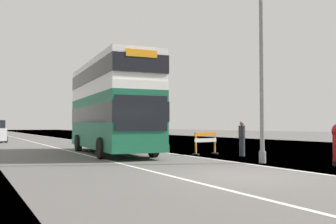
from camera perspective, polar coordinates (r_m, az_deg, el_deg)
name	(u,v)px	position (r m, az deg, el deg)	size (l,w,h in m)	color
ground	(256,176)	(12.60, 12.89, -9.25)	(140.00, 280.00, 0.10)	#565451
double_decker_bus	(111,105)	(21.47, -8.38, 1.00)	(3.41, 10.30, 5.02)	#196042
lamppost_foreground	(262,62)	(16.60, 13.69, 7.17)	(0.29, 0.70, 8.84)	gray
roadworks_barrier	(206,141)	(20.75, 5.58, -4.25)	(1.52, 0.63, 1.19)	orange
pedestrian_at_kerb	(242,139)	(19.90, 10.89, -3.88)	(0.34, 0.34, 1.77)	#2D3342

